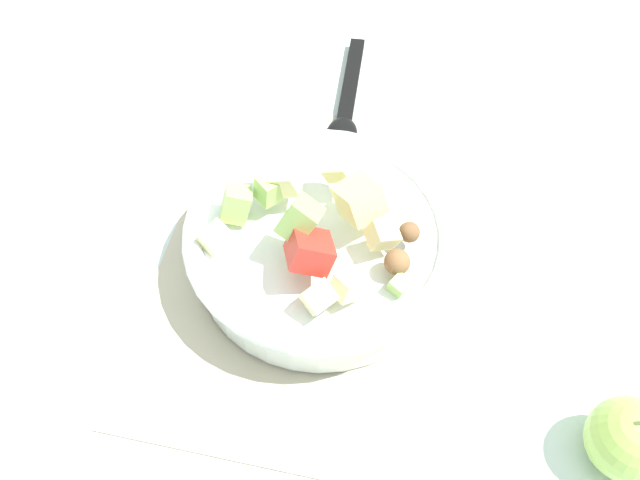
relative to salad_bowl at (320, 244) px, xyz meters
name	(u,v)px	position (x,y,z in m)	size (l,w,h in m)	color
ground_plane	(326,267)	(0.00, 0.01, -0.04)	(2.40, 2.40, 0.00)	silver
placemat	(326,265)	(0.00, 0.01, -0.04)	(0.42, 0.33, 0.01)	#BCB299
salad_bowl	(320,244)	(0.00, 0.00, 0.00)	(0.26, 0.26, 0.13)	white
serving_spoon	(345,112)	(-0.21, -0.01, -0.03)	(0.20, 0.04, 0.01)	black
whole_apple	(629,439)	(0.13, 0.29, -0.01)	(0.07, 0.07, 0.08)	#9EC656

